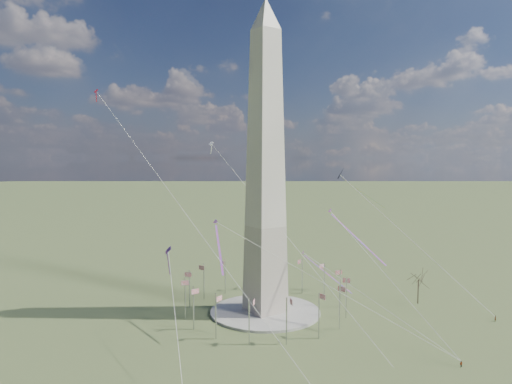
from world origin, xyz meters
TOP-DOWN VIEW (x-y plane):
  - ground at (0.00, 0.00)m, footprint 2000.00×2000.00m
  - plaza at (0.00, 0.00)m, footprint 36.00×36.00m
  - washington_monument at (0.00, 0.00)m, footprint 15.56×15.56m
  - flagpole_ring at (-0.00, -0.00)m, footprint 54.40×54.40m
  - tree_near at (49.59, -22.18)m, footprint 7.24×7.24m
  - person_east at (54.51, -46.72)m, footprint 0.84×0.81m
  - person_centre at (16.76, -58.62)m, footprint 0.98×0.59m
  - kite_delta_black at (40.28, 5.76)m, footprint 17.25×15.93m
  - kite_diamond_purple at (-32.69, 2.35)m, footprint 2.09×3.00m
  - kite_streamer_left at (17.45, -19.75)m, footprint 3.44×21.90m
  - kite_streamer_mid at (-19.45, -3.44)m, footprint 8.49×17.77m
  - kite_streamer_right at (29.04, 5.72)m, footprint 9.48×18.81m
  - kite_small_red at (-43.00, 35.53)m, footprint 1.12×1.85m
  - kite_small_white at (4.71, 44.72)m, footprint 1.30×2.16m

SIDE VIEW (x-z plane):
  - ground at x=0.00m, z-range 0.00..0.00m
  - plaza at x=0.00m, z-range 0.00..0.80m
  - person_centre at x=16.76m, z-range 0.00..1.56m
  - person_east at x=54.51m, z-range 0.00..1.93m
  - flagpole_ring at x=0.00m, z-range 0.77..13.77m
  - tree_near at x=49.59m, z-range 2.70..15.38m
  - kite_streamer_right at x=29.04m, z-range 3.13..16.96m
  - kite_diamond_purple at x=-32.69m, z-range 18.81..27.64m
  - kite_streamer_mid at x=-19.45m, z-range 20.06..33.00m
  - kite_streamer_left at x=17.45m, z-range 21.19..36.23m
  - kite_delta_black at x=40.28m, z-range 35.57..51.34m
  - washington_monument at x=0.00m, z-range -2.05..97.95m
  - kite_small_white at x=4.71m, z-range 53.58..58.75m
  - kite_small_red at x=-43.00m, z-range 70.10..74.41m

